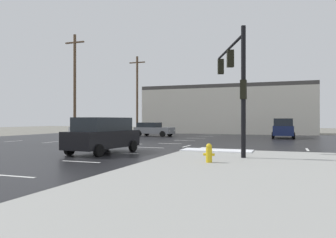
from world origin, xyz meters
TOP-DOWN VIEW (x-y plane):
  - ground_plane at (0.00, 0.00)m, footprint 120.00×120.00m
  - road_asphalt at (0.00, 0.00)m, footprint 44.00×44.00m
  - snow_strip_curbside at (5.00, -4.00)m, footprint 4.00×1.60m
  - lane_markings at (1.20, -1.38)m, footprint 36.15×36.15m
  - traffic_signal_mast at (6.22, -5.36)m, footprint 2.48×5.88m
  - fire_hydrant at (5.71, -9.13)m, footprint 0.48×0.26m
  - strip_building_background at (0.85, 24.28)m, footprint 23.25×8.00m
  - sedan_silver at (-13.13, 10.63)m, footprint 4.67×2.39m
  - suv_black at (-1.04, -6.39)m, footprint 2.57×4.98m
  - sedan_grey at (-5.73, 12.29)m, footprint 4.68×2.43m
  - suv_navy at (8.42, 13.30)m, footprint 2.23×4.86m
  - utility_pole_far at (-11.45, 5.40)m, footprint 2.20×0.28m
  - utility_pole_distant at (-9.66, 16.37)m, footprint 2.20×0.28m

SIDE VIEW (x-z plane):
  - ground_plane at x=0.00m, z-range 0.00..0.00m
  - road_asphalt at x=0.00m, z-range 0.00..0.02m
  - lane_markings at x=1.20m, z-range 0.02..0.03m
  - snow_strip_curbside at x=5.00m, z-range 0.14..0.20m
  - fire_hydrant at x=5.71m, z-range 0.14..0.93m
  - sedan_silver at x=-13.13m, z-range 0.06..1.64m
  - sedan_grey at x=-5.73m, z-range 0.06..1.64m
  - suv_black at x=-1.04m, z-range 0.08..2.11m
  - suv_navy at x=8.42m, z-range 0.08..2.11m
  - strip_building_background at x=0.85m, z-range 0.00..6.67m
  - traffic_signal_mast at x=6.22m, z-range 1.21..7.41m
  - utility_pole_distant at x=-9.66m, z-range 0.22..10.44m
  - utility_pole_far at x=-11.45m, z-range 0.22..10.78m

